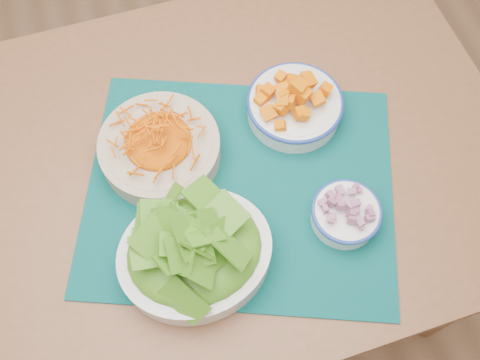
{
  "coord_description": "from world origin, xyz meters",
  "views": [
    {
      "loc": [
        0.29,
        -0.67,
        1.65
      ],
      "look_at": [
        0.41,
        -0.27,
        0.78
      ],
      "focal_mm": 40.0,
      "sensor_mm": 36.0,
      "label": 1
    }
  ],
  "objects_px": {
    "table": "(198,186)",
    "lettuce_bowl": "(194,250)",
    "squash_bowl": "(295,101)",
    "onion_bowl": "(346,212)",
    "placemat": "(240,188)",
    "carrot_bowl": "(159,145)"
  },
  "relations": [
    {
      "from": "table",
      "to": "carrot_bowl",
      "type": "height_order",
      "value": "carrot_bowl"
    },
    {
      "from": "squash_bowl",
      "to": "onion_bowl",
      "type": "bearing_deg",
      "value": -86.71
    },
    {
      "from": "table",
      "to": "squash_bowl",
      "type": "bearing_deg",
      "value": 12.19
    },
    {
      "from": "table",
      "to": "onion_bowl",
      "type": "relative_size",
      "value": 9.26
    },
    {
      "from": "lettuce_bowl",
      "to": "squash_bowl",
      "type": "bearing_deg",
      "value": 38.54
    },
    {
      "from": "table",
      "to": "carrot_bowl",
      "type": "relative_size",
      "value": 4.95
    },
    {
      "from": "carrot_bowl",
      "to": "onion_bowl",
      "type": "bearing_deg",
      "value": -37.66
    },
    {
      "from": "lettuce_bowl",
      "to": "onion_bowl",
      "type": "xyz_separation_m",
      "value": [
        0.27,
        0.0,
        -0.03
      ]
    },
    {
      "from": "table",
      "to": "lettuce_bowl",
      "type": "bearing_deg",
      "value": -104.71
    },
    {
      "from": "placemat",
      "to": "onion_bowl",
      "type": "height_order",
      "value": "onion_bowl"
    },
    {
      "from": "table",
      "to": "lettuce_bowl",
      "type": "relative_size",
      "value": 4.58
    },
    {
      "from": "squash_bowl",
      "to": "lettuce_bowl",
      "type": "distance_m",
      "value": 0.35
    },
    {
      "from": "squash_bowl",
      "to": "lettuce_bowl",
      "type": "bearing_deg",
      "value": -137.19
    },
    {
      "from": "table",
      "to": "squash_bowl",
      "type": "height_order",
      "value": "squash_bowl"
    },
    {
      "from": "placemat",
      "to": "lettuce_bowl",
      "type": "relative_size",
      "value": 2.03
    },
    {
      "from": "carrot_bowl",
      "to": "squash_bowl",
      "type": "height_order",
      "value": "squash_bowl"
    },
    {
      "from": "table",
      "to": "placemat",
      "type": "relative_size",
      "value": 2.25
    },
    {
      "from": "table",
      "to": "placemat",
      "type": "distance_m",
      "value": 0.14
    },
    {
      "from": "lettuce_bowl",
      "to": "placemat",
      "type": "bearing_deg",
      "value": 41.44
    },
    {
      "from": "squash_bowl",
      "to": "onion_bowl",
      "type": "height_order",
      "value": "squash_bowl"
    },
    {
      "from": "carrot_bowl",
      "to": "squash_bowl",
      "type": "xyz_separation_m",
      "value": [
        0.27,
        0.02,
        0.01
      ]
    },
    {
      "from": "table",
      "to": "onion_bowl",
      "type": "height_order",
      "value": "onion_bowl"
    }
  ]
}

